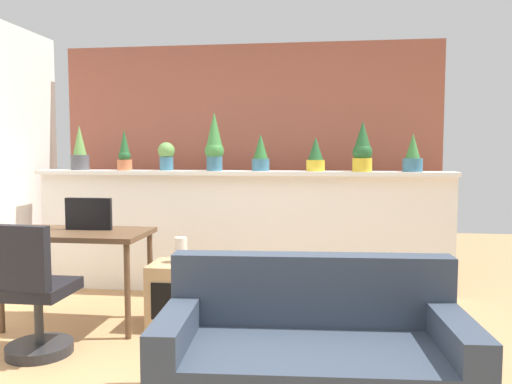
{
  "coord_description": "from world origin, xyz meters",
  "views": [
    {
      "loc": [
        0.78,
        -2.84,
        1.38
      ],
      "look_at": [
        0.28,
        1.06,
        1.06
      ],
      "focal_mm": 35.79,
      "sensor_mm": 36.0,
      "label": 1
    }
  ],
  "objects_px": {
    "potted_plant_4": "(261,154)",
    "office_chair": "(33,300)",
    "potted_plant_0": "(80,151)",
    "potted_plant_2": "(166,155)",
    "tv_monitor": "(89,214)",
    "potted_plant_5": "(316,156)",
    "vase_on_shelf": "(181,250)",
    "couch": "(312,362)",
    "side_cube_shelf": "(177,294)",
    "potted_plant_7": "(413,156)",
    "potted_plant_3": "(214,143)",
    "potted_plant_1": "(124,153)",
    "desk": "(78,242)",
    "potted_plant_6": "(362,149)"
  },
  "relations": [
    {
      "from": "vase_on_shelf",
      "to": "couch",
      "type": "height_order",
      "value": "couch"
    },
    {
      "from": "desk",
      "to": "potted_plant_4",
      "type": "bearing_deg",
      "value": 38.74
    },
    {
      "from": "potted_plant_7",
      "to": "side_cube_shelf",
      "type": "relative_size",
      "value": 0.7
    },
    {
      "from": "tv_monitor",
      "to": "potted_plant_6",
      "type": "bearing_deg",
      "value": 22.84
    },
    {
      "from": "office_chair",
      "to": "potted_plant_2",
      "type": "bearing_deg",
      "value": 77.23
    },
    {
      "from": "potted_plant_3",
      "to": "potted_plant_7",
      "type": "bearing_deg",
      "value": 1.04
    },
    {
      "from": "potted_plant_1",
      "to": "vase_on_shelf",
      "type": "distance_m",
      "value": 1.42
    },
    {
      "from": "potted_plant_0",
      "to": "potted_plant_6",
      "type": "distance_m",
      "value": 2.76
    },
    {
      "from": "potted_plant_2",
      "to": "potted_plant_7",
      "type": "bearing_deg",
      "value": -0.75
    },
    {
      "from": "potted_plant_5",
      "to": "side_cube_shelf",
      "type": "height_order",
      "value": "potted_plant_5"
    },
    {
      "from": "potted_plant_4",
      "to": "side_cube_shelf",
      "type": "height_order",
      "value": "potted_plant_4"
    },
    {
      "from": "potted_plant_5",
      "to": "potted_plant_7",
      "type": "height_order",
      "value": "potted_plant_7"
    },
    {
      "from": "tv_monitor",
      "to": "potted_plant_5",
      "type": "bearing_deg",
      "value": 28.69
    },
    {
      "from": "potted_plant_4",
      "to": "tv_monitor",
      "type": "bearing_deg",
      "value": -142.21
    },
    {
      "from": "potted_plant_1",
      "to": "desk",
      "type": "xyz_separation_m",
      "value": [
        0.01,
        -1.02,
        -0.69
      ]
    },
    {
      "from": "office_chair",
      "to": "couch",
      "type": "bearing_deg",
      "value": -15.51
    },
    {
      "from": "potted_plant_5",
      "to": "couch",
      "type": "xyz_separation_m",
      "value": [
        0.02,
        -2.22,
        -1.05
      ]
    },
    {
      "from": "potted_plant_2",
      "to": "potted_plant_3",
      "type": "bearing_deg",
      "value": -7.41
    },
    {
      "from": "potted_plant_0",
      "to": "potted_plant_7",
      "type": "xyz_separation_m",
      "value": [
        3.22,
        -0.03,
        -0.04
      ]
    },
    {
      "from": "tv_monitor",
      "to": "side_cube_shelf",
      "type": "relative_size",
      "value": 0.76
    },
    {
      "from": "potted_plant_1",
      "to": "office_chair",
      "type": "bearing_deg",
      "value": -89.69
    },
    {
      "from": "potted_plant_0",
      "to": "potted_plant_2",
      "type": "bearing_deg",
      "value": 0.2
    },
    {
      "from": "potted_plant_0",
      "to": "vase_on_shelf",
      "type": "height_order",
      "value": "potted_plant_0"
    },
    {
      "from": "potted_plant_5",
      "to": "potted_plant_7",
      "type": "relative_size",
      "value": 0.91
    },
    {
      "from": "potted_plant_3",
      "to": "vase_on_shelf",
      "type": "relative_size",
      "value": 2.82
    },
    {
      "from": "potted_plant_4",
      "to": "desk",
      "type": "distance_m",
      "value": 1.83
    },
    {
      "from": "potted_plant_4",
      "to": "side_cube_shelf",
      "type": "bearing_deg",
      "value": -118.97
    },
    {
      "from": "potted_plant_3",
      "to": "potted_plant_4",
      "type": "relative_size",
      "value": 1.59
    },
    {
      "from": "tv_monitor",
      "to": "potted_plant_4",
      "type": "bearing_deg",
      "value": 37.79
    },
    {
      "from": "potted_plant_7",
      "to": "vase_on_shelf",
      "type": "relative_size",
      "value": 1.77
    },
    {
      "from": "potted_plant_1",
      "to": "potted_plant_3",
      "type": "xyz_separation_m",
      "value": [
        0.89,
        -0.0,
        0.1
      ]
    },
    {
      "from": "potted_plant_4",
      "to": "office_chair",
      "type": "distance_m",
      "value": 2.37
    },
    {
      "from": "office_chair",
      "to": "side_cube_shelf",
      "type": "xyz_separation_m",
      "value": [
        0.77,
        0.72,
        -0.14
      ]
    },
    {
      "from": "potted_plant_3",
      "to": "potted_plant_1",
      "type": "bearing_deg",
      "value": 179.87
    },
    {
      "from": "potted_plant_1",
      "to": "desk",
      "type": "bearing_deg",
      "value": -89.59
    },
    {
      "from": "potted_plant_4",
      "to": "tv_monitor",
      "type": "xyz_separation_m",
      "value": [
        -1.26,
        -0.98,
        -0.47
      ]
    },
    {
      "from": "potted_plant_0",
      "to": "potted_plant_2",
      "type": "height_order",
      "value": "potted_plant_0"
    },
    {
      "from": "potted_plant_0",
      "to": "side_cube_shelf",
      "type": "distance_m",
      "value": 1.97
    },
    {
      "from": "potted_plant_5",
      "to": "tv_monitor",
      "type": "relative_size",
      "value": 0.85
    },
    {
      "from": "potted_plant_3",
      "to": "office_chair",
      "type": "relative_size",
      "value": 0.61
    },
    {
      "from": "tv_monitor",
      "to": "vase_on_shelf",
      "type": "bearing_deg",
      "value": 2.95
    },
    {
      "from": "potted_plant_2",
      "to": "desk",
      "type": "xyz_separation_m",
      "value": [
        -0.39,
        -1.08,
        -0.67
      ]
    },
    {
      "from": "vase_on_shelf",
      "to": "side_cube_shelf",
      "type": "bearing_deg",
      "value": -119.01
    },
    {
      "from": "desk",
      "to": "potted_plant_7",
      "type": "bearing_deg",
      "value": 21.04
    },
    {
      "from": "couch",
      "to": "potted_plant_2",
      "type": "bearing_deg",
      "value": 123.19
    },
    {
      "from": "potted_plant_2",
      "to": "vase_on_shelf",
      "type": "height_order",
      "value": "potted_plant_2"
    },
    {
      "from": "potted_plant_1",
      "to": "potted_plant_7",
      "type": "relative_size",
      "value": 1.13
    },
    {
      "from": "potted_plant_3",
      "to": "desk",
      "type": "relative_size",
      "value": 0.51
    },
    {
      "from": "potted_plant_0",
      "to": "couch",
      "type": "distance_m",
      "value": 3.43
    },
    {
      "from": "desk",
      "to": "potted_plant_0",
      "type": "bearing_deg",
      "value": 114.78
    }
  ]
}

